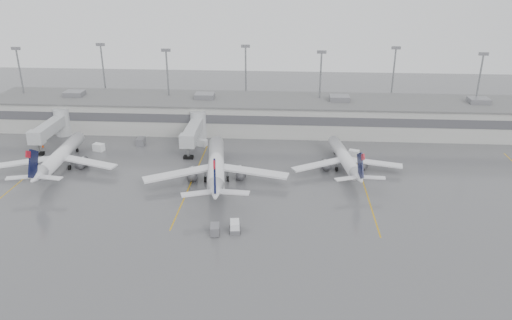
# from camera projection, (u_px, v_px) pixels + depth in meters

# --- Properties ---
(ground) EXTENTS (260.00, 260.00, 0.00)m
(ground) POSITION_uv_depth(u_px,v_px,m) (273.00, 247.00, 78.95)
(ground) COLOR #545456
(ground) RESTS_ON ground
(terminal) EXTENTS (152.00, 17.00, 9.45)m
(terminal) POSITION_uv_depth(u_px,v_px,m) (281.00, 114.00, 130.88)
(terminal) COLOR #A3A39E
(terminal) RESTS_ON ground
(light_masts) EXTENTS (142.40, 8.00, 20.60)m
(light_masts) POSITION_uv_depth(u_px,v_px,m) (282.00, 80.00, 133.22)
(light_masts) COLOR gray
(light_masts) RESTS_ON ground
(jet_bridge_left) EXTENTS (4.00, 17.20, 7.00)m
(jet_bridge_left) POSITION_uv_depth(u_px,v_px,m) (55.00, 126.00, 123.06)
(jet_bridge_left) COLOR #A8ABAE
(jet_bridge_left) RESTS_ON ground
(jet_bridge_right) EXTENTS (4.00, 17.20, 7.00)m
(jet_bridge_right) POSITION_uv_depth(u_px,v_px,m) (195.00, 129.00, 120.93)
(jet_bridge_right) COLOR #A8ABAE
(jet_bridge_right) RESTS_ON ground
(stand_markings) EXTENTS (105.25, 40.00, 0.01)m
(stand_markings) POSITION_uv_depth(u_px,v_px,m) (277.00, 183.00, 101.10)
(stand_markings) COLOR #C48E0B
(stand_markings) RESTS_ON ground
(jet_far_left) EXTENTS (26.03, 29.22, 9.45)m
(jet_far_left) POSITION_uv_depth(u_px,v_px,m) (59.00, 156.00, 106.90)
(jet_far_left) COLOR white
(jet_far_left) RESTS_ON ground
(jet_mid_left) EXTENTS (29.18, 32.90, 10.67)m
(jet_mid_left) POSITION_uv_depth(u_px,v_px,m) (216.00, 165.00, 101.18)
(jet_mid_left) COLOR white
(jet_mid_left) RESTS_ON ground
(jet_mid_right) EXTENTS (23.65, 26.69, 8.67)m
(jet_mid_right) POSITION_uv_depth(u_px,v_px,m) (345.00, 158.00, 106.40)
(jet_mid_right) COLOR white
(jet_mid_right) RESTS_ON ground
(baggage_tug) EXTENTS (2.12, 2.99, 1.81)m
(baggage_tug) POSITION_uv_depth(u_px,v_px,m) (235.00, 227.00, 83.34)
(baggage_tug) COLOR white
(baggage_tug) RESTS_ON ground
(baggage_cart) EXTENTS (1.75, 2.70, 1.64)m
(baggage_cart) POSITION_uv_depth(u_px,v_px,m) (215.00, 230.00, 82.37)
(baggage_cart) COLOR slate
(baggage_cart) RESTS_ON ground
(gse_uld_a) EXTENTS (2.82, 2.29, 1.73)m
(gse_uld_a) POSITION_uv_depth(u_px,v_px,m) (99.00, 147.00, 117.71)
(gse_uld_a) COLOR white
(gse_uld_a) RESTS_ON ground
(gse_uld_b) EXTENTS (2.63, 2.16, 1.61)m
(gse_uld_b) POSITION_uv_depth(u_px,v_px,m) (202.00, 143.00, 120.72)
(gse_uld_b) COLOR white
(gse_uld_b) RESTS_ON ground
(gse_uld_c) EXTENTS (2.65, 2.18, 1.61)m
(gse_uld_c) POSITION_uv_depth(u_px,v_px,m) (354.00, 154.00, 114.13)
(gse_uld_c) COLOR white
(gse_uld_c) RESTS_ON ground
(gse_loader) EXTENTS (2.01, 3.03, 1.83)m
(gse_loader) POSITION_uv_depth(u_px,v_px,m) (141.00, 142.00, 121.13)
(gse_loader) COLOR slate
(gse_loader) RESTS_ON ground
(cone_a) EXTENTS (0.50, 0.50, 0.80)m
(cone_a) POSITION_uv_depth(u_px,v_px,m) (43.00, 146.00, 120.07)
(cone_a) COLOR #E94104
(cone_a) RESTS_ON ground
(cone_b) EXTENTS (0.40, 0.40, 0.63)m
(cone_b) POSITION_uv_depth(u_px,v_px,m) (220.00, 151.00, 116.82)
(cone_b) COLOR #E94104
(cone_b) RESTS_ON ground
(cone_c) EXTENTS (0.48, 0.48, 0.76)m
(cone_c) POSITION_uv_depth(u_px,v_px,m) (320.00, 163.00, 109.81)
(cone_c) COLOR #E94104
(cone_c) RESTS_ON ground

